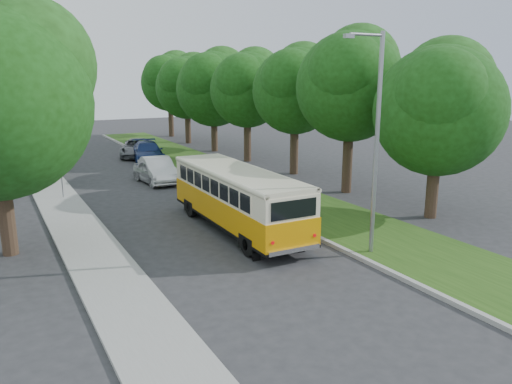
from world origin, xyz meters
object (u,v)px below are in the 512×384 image
lamppost_near (375,138)px  car_blue (148,152)px  vintage_bus (237,200)px  car_grey (137,148)px  lamppost_far (43,117)px  car_white (158,170)px  car_silver (155,172)px

lamppost_near → car_blue: 24.12m
lamppost_near → vintage_bus: size_ratio=0.87×
car_blue → car_grey: car_blue is taller
lamppost_far → car_white: 7.28m
lamppost_far → car_silver: 7.16m
car_silver → lamppost_near: bearing=-84.9°
car_blue → car_silver: bearing=-93.4°
lamppost_near → car_grey: lamppost_near is taller
car_white → car_grey: size_ratio=0.90×
vintage_bus → car_blue: 18.88m
lamppost_far → car_blue: (7.70, 5.32, -3.35)m
car_silver → car_blue: (1.85, 7.62, 0.07)m
car_white → lamppost_far: bearing=165.5°
vintage_bus → car_blue: bearing=85.6°
lamppost_near → car_white: lamppost_near is taller
car_blue → car_grey: size_ratio=1.02×
car_silver → car_white: car_white is taller
lamppost_near → lamppost_far: lamppost_near is taller
lamppost_far → car_grey: lamppost_far is taller
vintage_bus → lamppost_far: bearing=114.7°
lamppost_near → vintage_bus: 6.56m
vintage_bus → car_grey: (1.74, 21.72, -0.64)m
car_blue → car_grey: bearing=100.2°
lamppost_near → car_grey: size_ratio=1.54×
car_silver → car_white: size_ratio=0.88×
vintage_bus → car_silver: size_ratio=2.24×
lamppost_far → car_white: bearing=-18.8°
car_white → car_grey: 10.45m
vintage_bus → car_silver: vintage_bus is taller
lamppost_near → vintage_bus: bearing=120.4°
lamppost_far → car_blue: size_ratio=1.42×
car_silver → car_grey: bearing=74.5°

